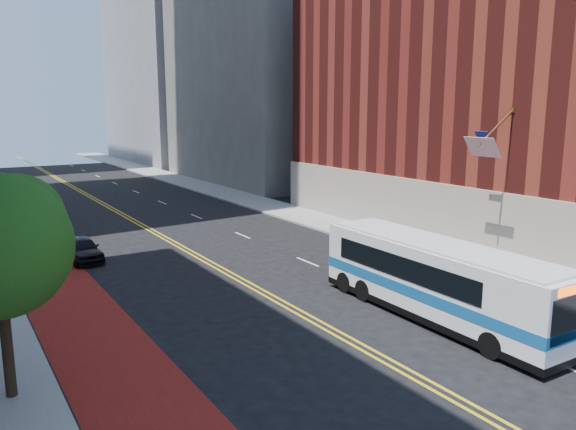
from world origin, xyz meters
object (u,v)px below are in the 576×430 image
(car_c, at_px, (46,210))
(car_a, at_px, (82,249))
(car_b, at_px, (47,231))
(transit_bus, at_px, (435,279))

(car_c, bearing_deg, car_a, -71.69)
(car_a, xyz_separation_m, car_b, (-0.86, 6.05, -0.01))
(transit_bus, bearing_deg, car_a, 122.17)
(transit_bus, xyz_separation_m, car_c, (-9.97, 31.73, -1.01))
(car_a, bearing_deg, car_b, 94.60)
(transit_bus, height_order, car_a, transit_bus)
(car_a, relative_size, car_b, 0.98)
(transit_bus, relative_size, car_c, 2.53)
(car_b, distance_m, car_c, 8.76)
(transit_bus, distance_m, car_b, 25.68)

